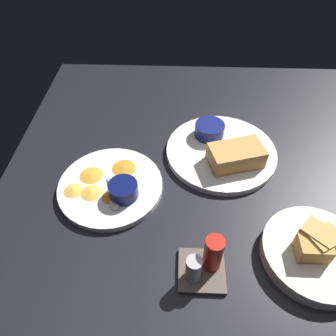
{
  "coord_description": "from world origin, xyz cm",
  "views": [
    {
      "loc": [
        11.67,
        51.35,
        58.55
      ],
      "look_at": [
        13.68,
        -0.82,
        3.0
      ],
      "focal_mm": 33.72,
      "sensor_mm": 36.0,
      "label": 1
    }
  ],
  "objects_px": {
    "bread_basket_rear": "(315,251)",
    "plate_sandwich_main": "(220,152)",
    "sandwich_half_near": "(236,156)",
    "spoon_by_dark_ramekin": "(218,148)",
    "ramekin_dark_sauce": "(210,129)",
    "plate_chips_companion": "(111,186)",
    "ramekin_light_gravy": "(123,190)",
    "condiment_caddy": "(205,263)",
    "spoon_by_gravy_ramekin": "(113,200)"
  },
  "relations": [
    {
      "from": "sandwich_half_near",
      "to": "ramekin_dark_sauce",
      "type": "relative_size",
      "value": 1.84
    },
    {
      "from": "ramekin_light_gravy",
      "to": "bread_basket_rear",
      "type": "relative_size",
      "value": 0.32
    },
    {
      "from": "ramekin_light_gravy",
      "to": "plate_chips_companion",
      "type": "bearing_deg",
      "value": -39.81
    },
    {
      "from": "spoon_by_gravy_ramekin",
      "to": "bread_basket_rear",
      "type": "xyz_separation_m",
      "value": [
        -0.42,
        0.11,
        0.0
      ]
    },
    {
      "from": "plate_sandwich_main",
      "to": "condiment_caddy",
      "type": "bearing_deg",
      "value": 80.25
    },
    {
      "from": "plate_chips_companion",
      "to": "ramekin_dark_sauce",
      "type": "bearing_deg",
      "value": -142.28
    },
    {
      "from": "ramekin_dark_sauce",
      "to": "bread_basket_rear",
      "type": "height_order",
      "value": "bread_basket_rear"
    },
    {
      "from": "plate_sandwich_main",
      "to": "spoon_by_gravy_ramekin",
      "type": "bearing_deg",
      "value": 34.95
    },
    {
      "from": "sandwich_half_near",
      "to": "condiment_caddy",
      "type": "height_order",
      "value": "condiment_caddy"
    },
    {
      "from": "sandwich_half_near",
      "to": "ramekin_dark_sauce",
      "type": "distance_m",
      "value": 0.12
    },
    {
      "from": "plate_chips_companion",
      "to": "bread_basket_rear",
      "type": "relative_size",
      "value": 1.18
    },
    {
      "from": "plate_sandwich_main",
      "to": "plate_chips_companion",
      "type": "bearing_deg",
      "value": 25.5
    },
    {
      "from": "ramekin_dark_sauce",
      "to": "plate_chips_companion",
      "type": "distance_m",
      "value": 0.31
    },
    {
      "from": "spoon_by_dark_ramekin",
      "to": "bread_basket_rear",
      "type": "height_order",
      "value": "bread_basket_rear"
    },
    {
      "from": "ramekin_light_gravy",
      "to": "condiment_caddy",
      "type": "xyz_separation_m",
      "value": [
        -0.18,
        0.17,
        -0.0
      ]
    },
    {
      "from": "bread_basket_rear",
      "to": "plate_chips_companion",
      "type": "bearing_deg",
      "value": -20.48
    },
    {
      "from": "sandwich_half_near",
      "to": "ramekin_light_gravy",
      "type": "height_order",
      "value": "sandwich_half_near"
    },
    {
      "from": "spoon_by_gravy_ramekin",
      "to": "condiment_caddy",
      "type": "xyz_separation_m",
      "value": [
        -0.2,
        0.15,
        0.01
      ]
    },
    {
      "from": "sandwich_half_near",
      "to": "spoon_by_gravy_ramekin",
      "type": "height_order",
      "value": "sandwich_half_near"
    },
    {
      "from": "spoon_by_dark_ramekin",
      "to": "ramekin_light_gravy",
      "type": "xyz_separation_m",
      "value": [
        0.23,
        0.16,
        0.02
      ]
    },
    {
      "from": "bread_basket_rear",
      "to": "ramekin_dark_sauce",
      "type": "bearing_deg",
      "value": -61.4
    },
    {
      "from": "ramekin_dark_sauce",
      "to": "bread_basket_rear",
      "type": "xyz_separation_m",
      "value": [
        -0.19,
        0.35,
        -0.01
      ]
    },
    {
      "from": "ramekin_light_gravy",
      "to": "condiment_caddy",
      "type": "distance_m",
      "value": 0.24
    },
    {
      "from": "plate_sandwich_main",
      "to": "spoon_by_gravy_ramekin",
      "type": "distance_m",
      "value": 0.31
    },
    {
      "from": "spoon_by_dark_ramekin",
      "to": "bread_basket_rear",
      "type": "bearing_deg",
      "value": 120.1
    },
    {
      "from": "bread_basket_rear",
      "to": "condiment_caddy",
      "type": "relative_size",
      "value": 2.21
    },
    {
      "from": "bread_basket_rear",
      "to": "plate_sandwich_main",
      "type": "bearing_deg",
      "value": -60.81
    },
    {
      "from": "bread_basket_rear",
      "to": "sandwich_half_near",
      "type": "bearing_deg",
      "value": -61.88
    },
    {
      "from": "spoon_by_dark_ramekin",
      "to": "spoon_by_gravy_ramekin",
      "type": "height_order",
      "value": "same"
    },
    {
      "from": "ramekin_dark_sauce",
      "to": "plate_chips_companion",
      "type": "height_order",
      "value": "ramekin_dark_sauce"
    },
    {
      "from": "spoon_by_dark_ramekin",
      "to": "ramekin_dark_sauce",
      "type": "bearing_deg",
      "value": -69.82
    },
    {
      "from": "spoon_by_dark_ramekin",
      "to": "plate_chips_companion",
      "type": "relative_size",
      "value": 0.39
    },
    {
      "from": "ramekin_dark_sauce",
      "to": "ramekin_light_gravy",
      "type": "xyz_separation_m",
      "value": [
        0.21,
        0.22,
        0.0
      ]
    },
    {
      "from": "plate_sandwich_main",
      "to": "condiment_caddy",
      "type": "xyz_separation_m",
      "value": [
        0.06,
        0.33,
        0.03
      ]
    },
    {
      "from": "plate_chips_companion",
      "to": "ramekin_light_gravy",
      "type": "xyz_separation_m",
      "value": [
        -0.04,
        0.03,
        0.03
      ]
    },
    {
      "from": "sandwich_half_near",
      "to": "spoon_by_dark_ramekin",
      "type": "bearing_deg",
      "value": -50.76
    },
    {
      "from": "plate_sandwich_main",
      "to": "sandwich_half_near",
      "type": "xyz_separation_m",
      "value": [
        -0.03,
        0.05,
        0.03
      ]
    },
    {
      "from": "sandwich_half_near",
      "to": "ramekin_dark_sauce",
      "type": "height_order",
      "value": "sandwich_half_near"
    },
    {
      "from": "ramekin_light_gravy",
      "to": "spoon_by_dark_ramekin",
      "type": "bearing_deg",
      "value": -144.44
    },
    {
      "from": "plate_chips_companion",
      "to": "spoon_by_gravy_ramekin",
      "type": "relative_size",
      "value": 2.52
    },
    {
      "from": "sandwich_half_near",
      "to": "ramekin_light_gravy",
      "type": "distance_m",
      "value": 0.29
    },
    {
      "from": "sandwich_half_near",
      "to": "ramekin_light_gravy",
      "type": "xyz_separation_m",
      "value": [
        0.26,
        0.11,
        -0.0
      ]
    },
    {
      "from": "ramekin_dark_sauce",
      "to": "spoon_by_gravy_ramekin",
      "type": "height_order",
      "value": "ramekin_dark_sauce"
    },
    {
      "from": "plate_chips_companion",
      "to": "condiment_caddy",
      "type": "distance_m",
      "value": 0.29
    },
    {
      "from": "sandwich_half_near",
      "to": "spoon_by_gravy_ramekin",
      "type": "distance_m",
      "value": 0.32
    },
    {
      "from": "plate_sandwich_main",
      "to": "condiment_caddy",
      "type": "relative_size",
      "value": 3.04
    },
    {
      "from": "plate_sandwich_main",
      "to": "sandwich_half_near",
      "type": "relative_size",
      "value": 1.96
    },
    {
      "from": "spoon_by_gravy_ramekin",
      "to": "bread_basket_rear",
      "type": "bearing_deg",
      "value": 164.91
    },
    {
      "from": "sandwich_half_near",
      "to": "plate_chips_companion",
      "type": "relative_size",
      "value": 0.59
    },
    {
      "from": "plate_chips_companion",
      "to": "condiment_caddy",
      "type": "height_order",
      "value": "condiment_caddy"
    }
  ]
}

